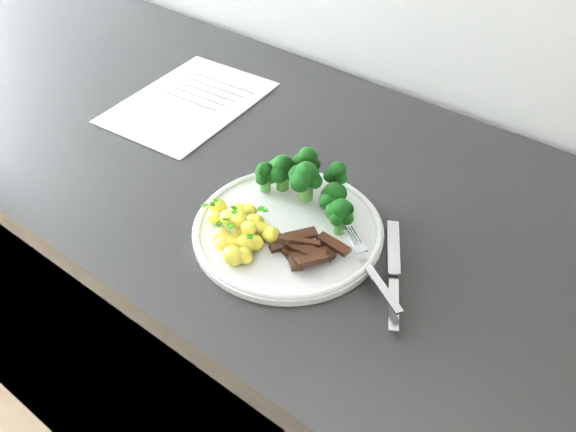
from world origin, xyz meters
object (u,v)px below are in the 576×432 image
at_px(plate, 288,229).
at_px(recipe_paper, 189,102).
at_px(beef_strips, 305,249).
at_px(fork, 373,271).
at_px(counter, 286,360).
at_px(potatoes, 240,230).
at_px(broccoli, 308,181).
at_px(knife, 393,286).

bearing_deg(plate, recipe_paper, 155.31).
bearing_deg(recipe_paper, beef_strips, -25.21).
height_order(beef_strips, fork, beef_strips).
distance_m(counter, potatoes, 0.51).
height_order(broccoli, knife, broccoli).
bearing_deg(potatoes, recipe_paper, 145.35).
xyz_separation_m(counter, fork, (0.21, -0.10, 0.48)).
distance_m(plate, knife, 0.16).
relative_size(recipe_paper, plate, 1.16).
height_order(broccoli, potatoes, broccoli).
relative_size(potatoes, fork, 0.87).
xyz_separation_m(plate, fork, (0.13, -0.01, 0.01)).
distance_m(recipe_paper, broccoli, 0.34).
xyz_separation_m(recipe_paper, fork, (0.47, -0.16, 0.02)).
relative_size(potatoes, knife, 0.71).
height_order(recipe_paper, knife, knife).
bearing_deg(knife, counter, 158.30).
xyz_separation_m(recipe_paper, plate, (0.34, -0.16, 0.01)).
bearing_deg(counter, plate, -50.03).
bearing_deg(counter, knife, -21.70).
relative_size(plate, fork, 1.93).
relative_size(recipe_paper, knife, 1.83).
bearing_deg(recipe_paper, potatoes, -34.65).
height_order(counter, potatoes, potatoes).
bearing_deg(fork, recipe_paper, 161.18).
distance_m(broccoli, beef_strips, 0.11).
distance_m(potatoes, beef_strips, 0.09).
height_order(plate, potatoes, potatoes).
relative_size(recipe_paper, beef_strips, 3.20).
relative_size(beef_strips, fork, 0.70).
distance_m(recipe_paper, fork, 0.50).
bearing_deg(recipe_paper, fork, -18.82).
bearing_deg(broccoli, recipe_paper, 163.67).
xyz_separation_m(recipe_paper, beef_strips, (0.38, -0.18, 0.02)).
distance_m(counter, plate, 0.49).
bearing_deg(fork, broccoli, 155.85).
bearing_deg(knife, plate, 179.25).
bearing_deg(knife, recipe_paper, 162.50).
bearing_deg(counter, potatoes, -74.35).
xyz_separation_m(broccoli, potatoes, (-0.03, -0.11, -0.02)).
xyz_separation_m(broccoli, fork, (0.14, -0.06, -0.03)).
bearing_deg(beef_strips, plate, 151.18).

